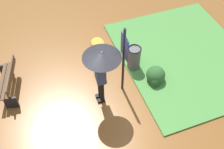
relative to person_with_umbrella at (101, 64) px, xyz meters
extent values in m
plane|color=brown|center=(-0.04, -0.03, -1.55)|extent=(18.00, 18.00, 0.00)
cube|color=#47843D|center=(-0.74, 3.12, -1.53)|extent=(4.80, 4.00, 0.05)
cylinder|color=black|center=(-0.17, -0.01, -1.12)|extent=(0.12, 0.12, 0.86)
cylinder|color=black|center=(0.01, -0.01, -1.12)|extent=(0.12, 0.12, 0.86)
cube|color=black|center=(-0.17, -0.05, -1.51)|extent=(0.13, 0.23, 0.08)
cube|color=black|center=(0.01, -0.05, -1.51)|extent=(0.13, 0.23, 0.08)
cube|color=#2D3851|center=(-0.08, -0.01, -0.37)|extent=(0.40, 0.28, 0.64)
sphere|color=tan|center=(-0.08, -0.01, 0.09)|extent=(0.20, 0.20, 0.20)
ellipsoid|color=black|center=(-0.08, -0.01, 0.12)|extent=(0.20, 0.20, 0.15)
cylinder|color=#2D3851|center=(-0.29, -0.04, -0.16)|extent=(0.18, 0.13, 0.18)
cylinder|color=#2D3851|center=(-0.25, -0.05, -0.07)|extent=(0.24, 0.11, 0.33)
cube|color=black|center=(-0.17, -0.03, 0.07)|extent=(0.07, 0.02, 0.14)
cylinder|color=#2D3851|center=(0.08, -0.01, -0.13)|extent=(0.11, 0.10, 0.09)
cylinder|color=#2D3851|center=(0.07, 0.00, -0.04)|extent=(0.10, 0.09, 0.23)
cylinder|color=#A5A5AD|center=(0.06, 0.01, 0.27)|extent=(0.02, 0.02, 0.41)
cone|color=black|center=(0.06, 0.01, 0.37)|extent=(0.96, 0.96, 0.16)
sphere|color=#A5A5AD|center=(0.06, 0.01, 0.48)|extent=(0.02, 0.02, 0.02)
cylinder|color=black|center=(-0.23, 0.70, -0.40)|extent=(0.07, 0.07, 2.30)
cube|color=navy|center=(-0.23, 0.71, 0.15)|extent=(0.44, 0.04, 0.70)
cube|color=red|center=(-0.23, 0.73, 0.15)|extent=(0.38, 0.01, 0.64)
cube|color=black|center=(-0.82, 0.23, -1.43)|extent=(0.33, 0.25, 0.24)
torus|color=black|center=(-0.82, 0.23, -1.27)|extent=(0.17, 0.09, 0.18)
cube|color=black|center=(-1.95, -2.45, -1.33)|extent=(0.15, 0.36, 0.44)
cube|color=black|center=(-0.67, -2.45, -1.33)|extent=(0.15, 0.36, 0.44)
cube|color=#513823|center=(-1.31, -2.57, -1.09)|extent=(1.38, 0.45, 0.04)
cube|color=#513823|center=(-1.31, -2.45, -1.09)|extent=(1.38, 0.45, 0.04)
cube|color=#513823|center=(-1.31, -2.33, -1.09)|extent=(1.38, 0.45, 0.04)
cube|color=#513823|center=(-1.31, -2.28, -0.99)|extent=(1.36, 0.40, 0.10)
cube|color=#513823|center=(-1.31, -2.28, -0.85)|extent=(1.36, 0.40, 0.10)
cylinder|color=#4C4C51|center=(-0.89, 1.34, -1.15)|extent=(0.40, 0.40, 0.80)
torus|color=black|center=(-0.89, 1.34, -0.74)|extent=(0.42, 0.42, 0.04)
ellipsoid|color=#285628|center=(-0.17, 1.75, -1.30)|extent=(0.57, 0.57, 0.51)
ellipsoid|color=#1E421E|center=(0.00, 1.66, -1.38)|extent=(0.34, 0.34, 0.34)
ellipsoid|color=gold|center=(-2.31, 0.61, -1.49)|extent=(0.56, 0.45, 0.12)
camera|label=1|loc=(4.40, -1.34, 4.96)|focal=44.03mm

